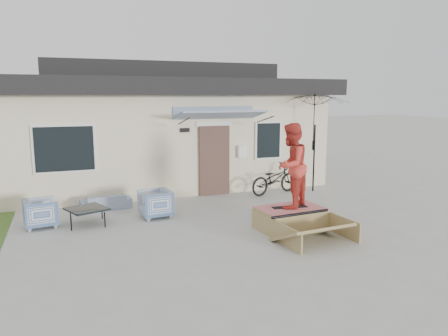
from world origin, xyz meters
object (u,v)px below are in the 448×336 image
object	(u,v)px
bicycle	(274,176)
patio_umbrella	(315,136)
coffee_table	(87,216)
loveseat	(106,199)
armchair_right	(155,202)
skate_ramp	(291,218)
skateboard	(290,207)
armchair_left	(41,212)
skater	(291,164)

from	to	relation	value
bicycle	patio_umbrella	world-z (taller)	patio_umbrella
coffee_table	patio_umbrella	xyz separation A→B (m)	(6.90, 1.18, 1.55)
loveseat	armchair_right	size ratio (longest dim) A/B	1.74
skate_ramp	skateboard	xyz separation A→B (m)	(-0.00, 0.05, 0.27)
armchair_right	bicycle	size ratio (longest dim) A/B	0.43
armchair_left	bicycle	world-z (taller)	bicycle
armchair_right	skate_ramp	distance (m)	3.36
armchair_right	skater	size ratio (longest dim) A/B	0.40
armchair_left	armchair_right	world-z (taller)	armchair_right
armchair_left	skater	size ratio (longest dim) A/B	0.38
loveseat	bicycle	world-z (taller)	bicycle
patio_umbrella	bicycle	bearing A→B (deg)	175.92
skate_ramp	bicycle	bearing A→B (deg)	64.14
armchair_right	coffee_table	bearing A→B (deg)	-93.20
skateboard	skater	world-z (taller)	skater
loveseat	skateboard	xyz separation A→B (m)	(3.75, -3.22, 0.25)
bicycle	coffee_table	bearing A→B (deg)	88.21
armchair_left	skate_ramp	distance (m)	5.73
loveseat	armchair_left	size ratio (longest dim) A/B	1.82
loveseat	bicycle	xyz separation A→B (m)	(5.02, -0.02, 0.31)
skateboard	skater	size ratio (longest dim) A/B	0.43
loveseat	patio_umbrella	size ratio (longest dim) A/B	0.53
loveseat	skateboard	world-z (taller)	skateboard
coffee_table	skate_ramp	size ratio (longest dim) A/B	0.42
loveseat	armchair_right	xyz separation A→B (m)	(1.08, -1.24, 0.12)
loveseat	bicycle	bearing A→B (deg)	175.40
patio_umbrella	skater	xyz separation A→B (m)	(-2.60, -3.10, -0.27)
skateboard	coffee_table	bearing A→B (deg)	163.60
coffee_table	bicycle	world-z (taller)	bicycle
armchair_left	bicycle	distance (m)	6.65
armchair_right	skater	distance (m)	3.50
loveseat	coffee_table	size ratio (longest dim) A/B	1.61
patio_umbrella	skate_ramp	world-z (taller)	patio_umbrella
patio_umbrella	skate_ramp	xyz separation A→B (m)	(-2.60, -3.15, -1.51)
armchair_left	skateboard	world-z (taller)	armchair_left
armchair_left	coffee_table	xyz separation A→B (m)	(1.00, -0.21, -0.16)
armchair_left	patio_umbrella	bearing A→B (deg)	-91.72
skateboard	skater	distance (m)	0.98
bicycle	skateboard	distance (m)	3.44
bicycle	skater	bearing A→B (deg)	143.64
coffee_table	patio_umbrella	distance (m)	7.17
armchair_left	bicycle	bearing A→B (deg)	-89.50
bicycle	skate_ramp	size ratio (longest dim) A/B	0.91
armchair_left	skateboard	distance (m)	5.71
coffee_table	skate_ramp	xyz separation A→B (m)	(4.30, -1.96, 0.04)
patio_umbrella	skate_ramp	size ratio (longest dim) A/B	1.29
skate_ramp	armchair_right	bearing A→B (deg)	138.32
loveseat	bicycle	distance (m)	5.03
bicycle	skate_ramp	world-z (taller)	bicycle
patio_umbrella	skateboard	size ratio (longest dim) A/B	3.04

